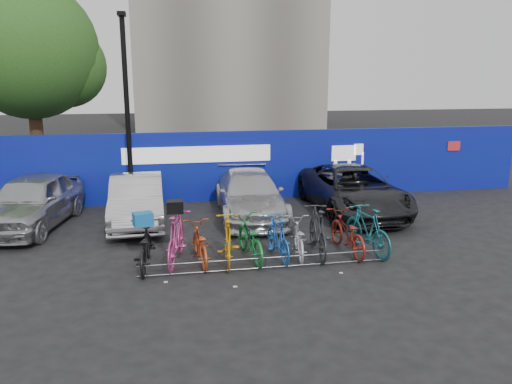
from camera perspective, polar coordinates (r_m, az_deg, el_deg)
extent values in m
plane|color=black|center=(11.85, 0.48, -7.80)|extent=(100.00, 100.00, 0.00)
cube|color=navy|center=(17.26, -3.35, 2.97)|extent=(22.00, 0.15, 2.40)
cube|color=white|center=(17.00, -6.68, 4.28)|extent=(5.00, 0.02, 0.55)
cube|color=white|center=(18.12, 10.01, 4.40)|extent=(1.20, 0.02, 0.90)
cube|color=red|center=(20.01, 21.68, 4.91)|extent=(0.50, 0.02, 0.35)
cylinder|color=#382314|center=(21.54, -23.75, 6.06)|extent=(0.50, 0.50, 4.00)
sphere|color=#255019|center=(21.44, -24.55, 14.55)|extent=(5.20, 5.20, 5.20)
sphere|color=#255019|center=(21.48, -21.02, 13.24)|extent=(3.20, 3.20, 3.20)
cylinder|color=black|center=(16.34, -14.48, 8.38)|extent=(0.16, 0.16, 6.00)
cube|color=black|center=(16.40, -15.11, 19.05)|extent=(0.25, 0.50, 0.12)
cylinder|color=#595B60|center=(11.20, 1.08, -7.53)|extent=(5.60, 0.03, 0.03)
cylinder|color=#595B60|center=(11.28, 1.07, -8.63)|extent=(5.60, 0.03, 0.03)
cylinder|color=#595B60|center=(11.05, -12.41, -8.91)|extent=(0.03, 0.03, 0.28)
cylinder|color=#595B60|center=(11.08, -5.60, -8.61)|extent=(0.03, 0.03, 0.28)
cylinder|color=#595B60|center=(11.25, 1.07, -8.20)|extent=(0.03, 0.03, 0.28)
cylinder|color=#595B60|center=(11.57, 7.45, -7.70)|extent=(0.03, 0.03, 0.28)
cylinder|color=#595B60|center=(12.02, 13.40, -7.15)|extent=(0.03, 0.03, 0.28)
imported|color=#A3A4A8|center=(15.53, -24.25, -0.96)|extent=(2.62, 4.76, 1.53)
imported|color=#BBBABF|center=(14.98, -13.47, -0.89)|extent=(1.59, 4.28, 1.40)
imported|color=#B6B6BB|center=(15.27, -0.70, -0.31)|extent=(2.14, 4.82, 1.37)
imported|color=black|center=(16.02, 11.01, 0.23)|extent=(2.46, 5.25, 1.45)
imported|color=black|center=(11.51, -12.63, -6.13)|extent=(0.76, 1.93, 0.99)
imported|color=#C13C83|center=(11.62, -9.11, -5.22)|extent=(0.97, 2.09, 1.21)
imported|color=#B2431C|center=(11.63, -6.47, -5.88)|extent=(0.76, 1.80, 0.92)
imported|color=orange|center=(11.51, -3.21, -5.49)|extent=(0.72, 1.91, 1.12)
imported|color=#157431|center=(11.78, -0.72, -5.32)|extent=(0.88, 1.98, 1.01)
imported|color=blue|center=(11.80, 2.53, -5.26)|extent=(0.61, 1.74, 1.02)
imported|color=#B1B6BA|center=(12.02, 4.86, -5.27)|extent=(0.86, 1.78, 0.90)
imported|color=#28282A|center=(12.09, 7.07, -4.45)|extent=(0.79, 2.05, 1.20)
imported|color=maroon|center=(12.37, 10.35, -4.62)|extent=(0.79, 1.97, 1.01)
imported|color=#155C68|center=(12.44, 12.61, -4.25)|extent=(0.90, 2.02, 1.17)
cube|color=#1661AA|center=(11.32, -12.79, -3.05)|extent=(0.48, 0.41, 0.30)
cube|color=black|center=(11.41, -9.25, -1.66)|extent=(0.38, 0.34, 0.28)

